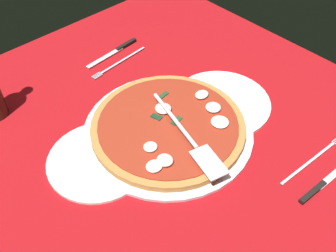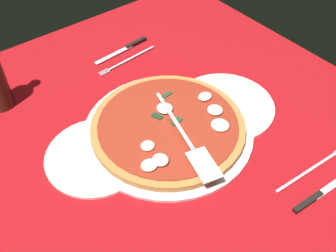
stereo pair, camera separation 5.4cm
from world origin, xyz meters
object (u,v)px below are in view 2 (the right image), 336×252
(dinner_plate_left, at_px, (225,106))
(place_setting_near, at_px, (127,55))
(dinner_plate_right, at_px, (96,156))
(pizza, at_px, (169,126))
(pizza_server, at_px, (185,137))
(place_setting_far, at_px, (317,182))

(dinner_plate_left, distance_m, place_setting_near, 0.36)
(dinner_plate_right, relative_size, pizza, 0.63)
(dinner_plate_right, relative_size, pizza_server, 0.82)
(dinner_plate_left, bearing_deg, pizza, -6.65)
(dinner_plate_right, xyz_separation_m, pizza_server, (-0.17, 0.11, 0.04))
(dinner_plate_right, relative_size, place_setting_near, 1.14)
(pizza, bearing_deg, place_setting_far, 116.38)
(pizza, bearing_deg, dinner_plate_right, -12.46)
(dinner_plate_right, xyz_separation_m, place_setting_far, (-0.34, 0.36, -0.00))
(dinner_plate_right, xyz_separation_m, place_setting_near, (-0.28, -0.29, -0.00))
(pizza_server, bearing_deg, dinner_plate_left, 120.06)
(pizza, distance_m, pizza_server, 0.07)
(dinner_plate_right, distance_m, place_setting_far, 0.50)
(pizza_server, height_order, place_setting_far, pizza_server)
(place_setting_far, bearing_deg, pizza, 120.50)
(pizza, xyz_separation_m, place_setting_near, (-0.10, -0.33, -0.02))
(place_setting_near, height_order, place_setting_far, same)
(dinner_plate_right, height_order, place_setting_near, place_setting_near)
(dinner_plate_left, height_order, place_setting_near, place_setting_near)
(pizza_server, distance_m, place_setting_near, 0.41)
(dinner_plate_right, distance_m, place_setting_near, 0.40)
(dinner_plate_left, relative_size, dinner_plate_right, 1.09)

